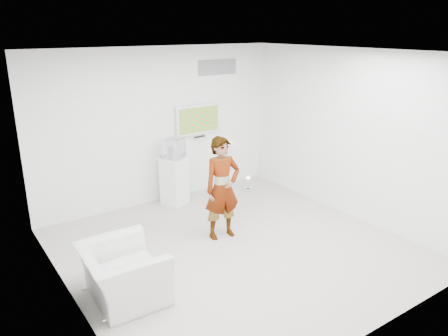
# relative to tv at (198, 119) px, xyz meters

# --- Properties ---
(room) EXTENTS (5.01, 5.01, 3.00)m
(room) POSITION_rel_tv_xyz_m (-0.85, -2.45, -0.05)
(room) COLOR #BBB7AC
(room) RESTS_ON ground
(tv) EXTENTS (1.00, 0.08, 0.60)m
(tv) POSITION_rel_tv_xyz_m (0.00, 0.00, 0.00)
(tv) COLOR silver
(tv) RESTS_ON room
(logo_decal) EXTENTS (0.90, 0.02, 0.30)m
(logo_decal) POSITION_rel_tv_xyz_m (0.50, 0.04, 1.00)
(logo_decal) COLOR slate
(logo_decal) RESTS_ON room
(person) EXTENTS (0.66, 0.47, 1.70)m
(person) POSITION_rel_tv_xyz_m (-0.77, -1.99, -0.70)
(person) COLOR silver
(person) RESTS_ON room
(armchair) EXTENTS (0.99, 1.12, 0.71)m
(armchair) POSITION_rel_tv_xyz_m (-2.80, -2.71, -1.20)
(armchair) COLOR silver
(armchair) RESTS_ON room
(pedestal) EXTENTS (0.60, 0.60, 0.95)m
(pedestal) POSITION_rel_tv_xyz_m (-0.75, -0.30, -1.08)
(pedestal) COLOR white
(pedestal) RESTS_ON room
(floor_uplight) EXTENTS (0.25, 0.25, 0.31)m
(floor_uplight) POSITION_rel_tv_xyz_m (0.87, -0.56, -1.40)
(floor_uplight) COLOR white
(floor_uplight) RESTS_ON room
(vitrine) EXTENTS (0.49, 0.49, 0.36)m
(vitrine) POSITION_rel_tv_xyz_m (-0.75, -0.30, -0.43)
(vitrine) COLOR white
(vitrine) RESTS_ON pedestal
(console) EXTENTS (0.06, 0.17, 0.23)m
(console) POSITION_rel_tv_xyz_m (-0.75, -0.30, -0.49)
(console) COLOR white
(console) RESTS_ON pedestal
(wii_remote) EXTENTS (0.06, 0.16, 0.04)m
(wii_remote) POSITION_rel_tv_xyz_m (-0.51, -1.86, -0.02)
(wii_remote) COLOR white
(wii_remote) RESTS_ON person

